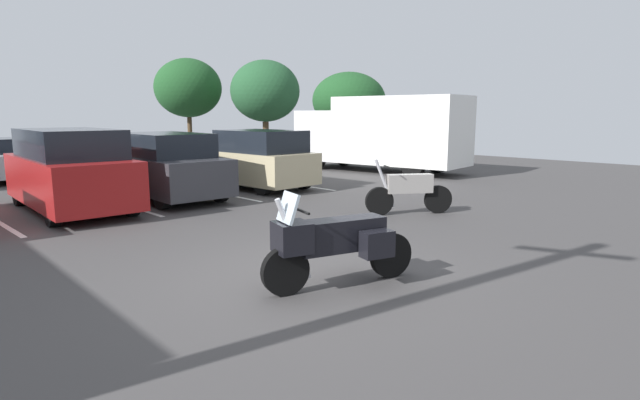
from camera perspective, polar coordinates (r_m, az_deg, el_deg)
name	(u,v)px	position (r m, az deg, el deg)	size (l,w,h in m)	color
ground	(308,280)	(7.57, -1.37, -8.99)	(44.00, 44.00, 0.10)	#423F3F
motorcycle_touring	(336,241)	(6.98, 1.77, -4.67)	(2.26, 1.10, 1.37)	black
motorcycle_second	(409,191)	(12.21, 9.90, 1.01)	(1.84, 1.29, 1.32)	black
parking_stripes	(61,211)	(14.08, -27.03, -1.07)	(14.57, 4.90, 0.01)	silver
car_red	(70,171)	(13.84, -26.21, 2.98)	(2.22, 4.96, 2.00)	maroon
car_charcoal	(165,166)	(14.93, -17.01, 3.64)	(2.13, 4.76, 1.83)	#38383D
car_champagne	(255,160)	(16.48, -7.30, 4.51)	(2.08, 4.40, 1.85)	#C1B289
car_far_tan	(81,155)	(21.92, -25.24, 4.53)	(2.30, 4.97, 1.51)	tan
car_far_grey	(151,152)	(22.96, -18.37, 5.14)	(2.35, 4.92, 1.49)	slate
box_truck	(382,132)	(21.11, 6.99, 7.54)	(3.29, 7.43, 3.03)	silver
tree_far_right	(265,91)	(28.15, -6.17, 12.03)	(3.73, 3.73, 5.19)	#4C3823
tree_left	(188,88)	(30.29, -14.56, 12.04)	(3.75, 3.75, 5.42)	#4C3823
tree_center_left	(349,100)	(32.91, 3.26, 11.07)	(4.65, 4.65, 4.95)	#4C3823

